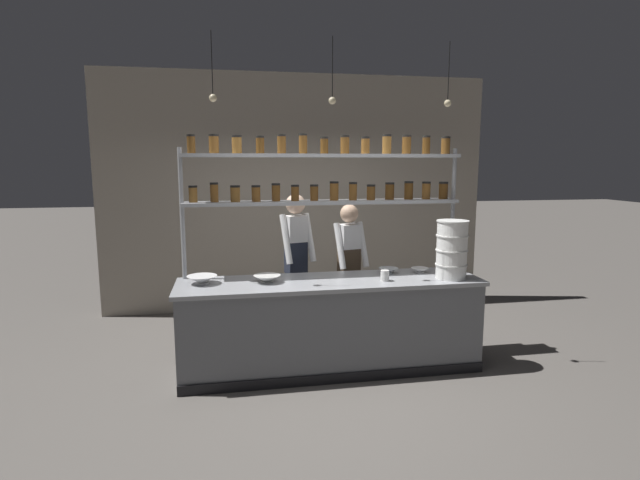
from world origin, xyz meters
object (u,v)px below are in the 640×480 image
Objects in this scene: prep_bowl_near_left at (388,271)px; serving_cup_front at (385,276)px; spice_shelf_unit at (326,182)px; prep_bowl_near_right at (420,270)px; chef_center at (349,265)px; container_stack at (452,249)px; prep_bowl_center_front at (267,279)px; prep_bowl_center_back at (202,280)px; chef_left at (296,258)px.

serving_cup_front is at bearing -114.11° from prep_bowl_near_left.
prep_bowl_near_right is (0.98, -0.18, -0.93)m from spice_shelf_unit.
prep_bowl_near_left is 1.10× the size of prep_bowl_near_right.
chef_center reaches higher than container_stack.
prep_bowl_near_right is (0.64, -0.53, 0.02)m from chef_center.
spice_shelf_unit is 1.17m from prep_bowl_center_front.
spice_shelf_unit reaches higher than prep_bowl_center_front.
prep_bowl_near_left is (0.31, -0.49, 0.03)m from chef_center.
chef_center reaches higher than prep_bowl_center_front.
serving_cup_front is (1.76, -0.20, 0.01)m from prep_bowl_center_back.
chef_center is 6.07× the size of prep_bowl_center_front.
prep_bowl_center_back is (-1.01, -0.70, -0.04)m from chef_left.
chef_center is at bearing 20.84° from prep_bowl_center_back.
spice_shelf_unit is 1.58m from prep_bowl_center_back.
prep_bowl_near_right is (1.23, -0.62, -0.05)m from chef_left.
container_stack is at bearing -57.78° from chef_center.
chef_left is 1.08m from prep_bowl_near_left.
chef_left is 1.38m from prep_bowl_near_right.
prep_bowl_center_front is (-1.83, 0.16, -0.26)m from container_stack.
chef_center is 5.56× the size of prep_bowl_center_back.
prep_bowl_center_front is 1.15m from serving_cup_front.
container_stack is 2.47m from prep_bowl_center_back.
spice_shelf_unit reaches higher than prep_bowl_center_back.
chef_left reaches higher than prep_bowl_near_left.
prep_bowl_center_back reaches higher than prep_bowl_center_front.
prep_bowl_center_back is 1.54× the size of prep_bowl_near_right.
prep_bowl_center_front is 1.63m from prep_bowl_near_right.
chef_center reaches higher than prep_bowl_center_back.
chef_left is at bearing 129.78° from serving_cup_front.
chef_center is 0.83m from prep_bowl_near_right.
chef_center is at bearing 46.04° from spice_shelf_unit.
chef_center is 1.71m from prep_bowl_center_back.
container_stack is at bearing -5.01° from prep_bowl_center_back.
prep_bowl_center_back is (-0.62, 0.06, 0.00)m from prep_bowl_center_front.
spice_shelf_unit is 4.94× the size of container_stack.
serving_cup_front is at bearing -67.31° from chef_left.
spice_shelf_unit is 1.13m from serving_cup_front.
prep_bowl_near_right is at bearing 30.85° from serving_cup_front.
serving_cup_front is at bearing -92.37° from chef_center.
container_stack reaches higher than prep_bowl_near_right.
prep_bowl_near_right is at bearing -10.25° from spice_shelf_unit.
chef_left is 1.72m from container_stack.
spice_shelf_unit is at bearing 11.61° from prep_bowl_center_back.
spice_shelf_unit is 1.80× the size of chef_center.
chef_center is 1.22m from container_stack.
prep_bowl_near_left is 1.95× the size of serving_cup_front.
spice_shelf_unit is 1.14m from prep_bowl_near_left.
spice_shelf_unit is 1.44m from container_stack.
chef_center is at bearing -26.22° from chef_left.
container_stack is 1.86m from prep_bowl_center_front.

